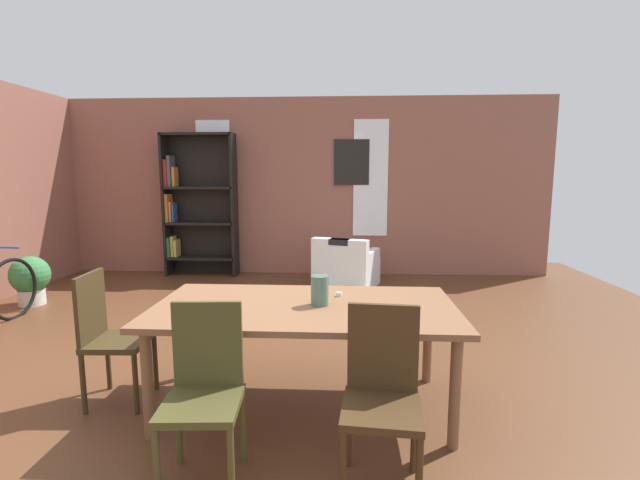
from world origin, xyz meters
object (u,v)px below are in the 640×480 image
at_px(potted_plant_by_shelf, 30,278).
at_px(dining_chair_near_right, 382,392).
at_px(dining_table, 305,314).
at_px(vase_on_table, 320,290).
at_px(armchair_white, 346,269).
at_px(dining_chair_near_left, 204,387).
at_px(bookshelf_tall, 196,204).
at_px(dining_chair_head_left, 108,333).

bearing_deg(potted_plant_by_shelf, dining_chair_near_right, -36.51).
distance_m(dining_table, vase_on_table, 0.20).
height_order(vase_on_table, armchair_white, vase_on_table).
distance_m(dining_chair_near_left, armchair_white, 4.23).
bearing_deg(armchair_white, vase_on_table, -93.26).
distance_m(dining_table, bookshelf_tall, 4.66).
bearing_deg(armchair_white, dining_table, -95.01).
height_order(dining_chair_near_left, bookshelf_tall, bookshelf_tall).
xyz_separation_m(dining_chair_head_left, bookshelf_tall, (-0.72, 4.12, 0.65)).
distance_m(dining_chair_near_left, potted_plant_by_shelf, 4.43).
xyz_separation_m(vase_on_table, potted_plant_by_shelf, (-3.77, 2.30, -0.51)).
relative_size(dining_chair_head_left, dining_chair_near_left, 1.00).
xyz_separation_m(dining_chair_near_right, bookshelf_tall, (-2.60, 4.89, 0.65)).
relative_size(dining_chair_near_left, armchair_white, 0.94).
bearing_deg(dining_chair_head_left, potted_plant_by_shelf, 134.48).
bearing_deg(dining_chair_head_left, dining_chair_near_left, -39.14).
distance_m(bookshelf_tall, armchair_white, 2.68).
bearing_deg(dining_chair_near_left, vase_on_table, 53.15).
bearing_deg(dining_chair_head_left, armchair_white, 63.35).
relative_size(vase_on_table, dining_chair_near_right, 0.22).
height_order(dining_table, dining_chair_head_left, dining_chair_head_left).
xyz_separation_m(bookshelf_tall, potted_plant_by_shelf, (-1.54, -1.82, -0.82)).
distance_m(vase_on_table, bookshelf_tall, 4.69).
distance_m(dining_table, potted_plant_by_shelf, 4.34).
bearing_deg(potted_plant_by_shelf, dining_table, -32.07).
bearing_deg(dining_chair_head_left, vase_on_table, 0.14).
height_order(vase_on_table, potted_plant_by_shelf, vase_on_table).
bearing_deg(dining_chair_near_left, dining_chair_head_left, 140.86).
height_order(dining_table, dining_chair_near_left, dining_chair_near_left).
height_order(dining_chair_near_right, potted_plant_by_shelf, dining_chair_near_right).
height_order(dining_chair_near_right, bookshelf_tall, bookshelf_tall).
distance_m(dining_chair_near_right, potted_plant_by_shelf, 5.15).
xyz_separation_m(dining_chair_near_right, potted_plant_by_shelf, (-4.14, 3.06, -0.17)).
xyz_separation_m(bookshelf_tall, armchair_white, (2.42, -0.73, -0.89)).
xyz_separation_m(armchair_white, potted_plant_by_shelf, (-3.96, -1.09, 0.06)).
bearing_deg(dining_table, armchair_white, 84.99).
height_order(bookshelf_tall, armchair_white, bookshelf_tall).
distance_m(vase_on_table, dining_chair_head_left, 1.55).
relative_size(dining_table, vase_on_table, 10.07).
height_order(dining_chair_near_left, potted_plant_by_shelf, dining_chair_near_left).
relative_size(dining_chair_near_right, potted_plant_by_shelf, 1.53).
height_order(dining_table, armchair_white, armchair_white).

